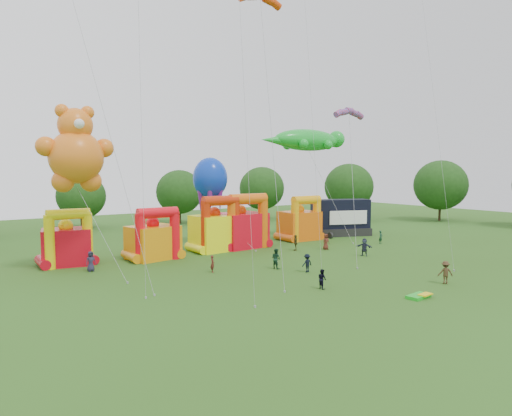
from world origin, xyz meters
TOP-DOWN VIEW (x-y plane):
  - ground at (0.00, 0.00)m, footprint 160.00×160.00m
  - tree_ring at (-1.19, 0.62)m, footprint 124.12×126.23m
  - bouncy_castle_0 at (-16.53, 29.04)m, footprint 5.12×4.41m
  - bouncy_castle_1 at (-8.09, 27.22)m, footprint 5.54×4.77m
  - bouncy_castle_2 at (-0.14, 27.94)m, footprint 5.40×4.50m
  - bouncy_castle_3 at (3.73, 28.20)m, footprint 6.01×4.99m
  - bouncy_castle_4 at (13.68, 28.97)m, footprint 5.15×4.21m
  - stage_trailer at (21.30, 28.98)m, footprint 8.93×5.80m
  - teddy_bear_kite at (-15.76, 23.57)m, footprint 6.88×9.35m
  - gecko_kite at (15.37, 26.83)m, footprint 14.22×8.79m
  - octopus_kite at (2.13, 31.23)m, footprint 4.43×10.21m
  - parafoil_kites at (-7.85, 16.52)m, footprint 32.84×15.92m
  - diamond_kites at (-1.77, 12.68)m, footprint 30.04×14.06m
  - folded_kite_bundle at (2.66, 1.82)m, footprint 2.10×1.28m
  - spectator_0 at (-15.31, 24.82)m, footprint 1.00×0.71m
  - spectator_1 at (-6.01, 18.03)m, footprint 0.54×0.67m
  - spectator_2 at (-0.13, 16.00)m, footprint 0.91×1.08m
  - spectator_3 at (1.34, 13.13)m, footprint 1.14×0.68m
  - spectator_4 at (7.77, 22.75)m, footprint 1.03×1.16m
  - spectator_5 at (11.93, 15.78)m, footprint 1.36×1.90m
  - spectator_6 at (11.22, 21.21)m, footprint 0.95×0.62m
  - spectator_7 at (20.24, 20.59)m, footprint 0.70×0.55m
  - spectator_8 at (-1.59, 7.84)m, footprint 0.70×0.85m
  - spectator_9 at (8.06, 3.25)m, footprint 1.43×1.30m

SIDE VIEW (x-z plane):
  - ground at x=0.00m, z-range 0.00..0.00m
  - folded_kite_bundle at x=2.66m, z-range -0.02..0.29m
  - spectator_8 at x=-1.59m, z-range 0.00..1.60m
  - spectator_1 at x=-6.01m, z-range 0.00..1.61m
  - spectator_7 at x=20.24m, z-range 0.00..1.70m
  - spectator_3 at x=1.34m, z-range 0.00..1.72m
  - spectator_4 at x=7.77m, z-range 0.00..1.89m
  - spectator_6 at x=11.22m, z-range 0.00..1.92m
  - spectator_0 at x=-15.31m, z-range 0.00..1.92m
  - spectator_9 at x=8.06m, z-range 0.00..1.93m
  - spectator_2 at x=-0.13m, z-range 0.00..1.97m
  - spectator_5 at x=11.93m, z-range 0.00..1.98m
  - bouncy_castle_1 at x=-8.09m, z-range -0.67..4.97m
  - bouncy_castle_0 at x=-16.53m, z-range -0.67..5.09m
  - bouncy_castle_4 at x=13.68m, z-range -0.73..5.38m
  - bouncy_castle_2 at x=-0.14m, z-range -0.79..5.80m
  - bouncy_castle_3 at x=3.73m, z-range -0.82..5.90m
  - stage_trailer at x=21.30m, z-range -0.10..5.23m
  - octopus_kite at x=2.13m, z-range 0.26..11.52m
  - tree_ring at x=-1.19m, z-range 0.22..12.30m
  - teddy_bear_kite at x=-15.76m, z-range 0.22..15.76m
  - gecko_kite at x=15.37m, z-range 1.54..16.74m
  - parafoil_kites at x=-7.85m, z-range -2.37..28.40m
  - diamond_kites at x=-1.77m, z-range -2.20..35.19m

